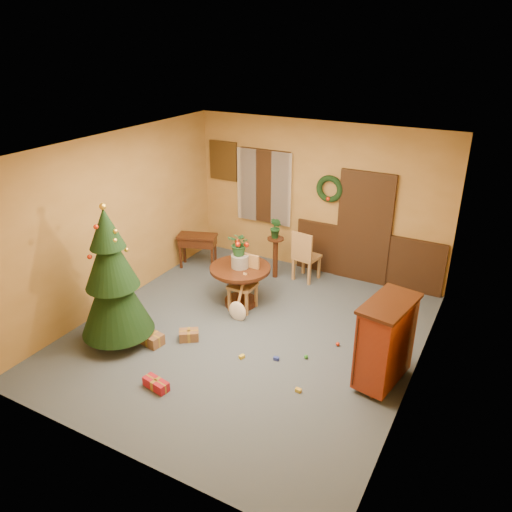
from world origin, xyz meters
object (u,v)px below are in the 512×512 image
Objects in this scene: dining_table at (240,278)px; christmas_tree at (112,280)px; writing_desk at (198,243)px; sideboard at (385,340)px; chair_near at (245,280)px.

dining_table is 2.21m from christmas_tree.
writing_desk is at bearing 99.49° from christmas_tree.
christmas_tree is 1.80× the size of sideboard.
sideboard is at bearing 14.06° from christmas_tree.
sideboard reaches higher than chair_near.
sideboard is (3.77, 0.94, -0.39)m from christmas_tree.
sideboard is at bearing -18.61° from chair_near.
christmas_tree is at bearing -119.32° from dining_table.
dining_table is 1.09× the size of chair_near.
christmas_tree is (-1.16, -1.82, 0.54)m from chair_near.
writing_desk is 4.62m from sideboard.
chair_near is 2.76m from sideboard.
sideboard is (4.24, -1.84, 0.15)m from writing_desk.
dining_table is 1.23× the size of writing_desk.
sideboard is (2.61, -0.88, 0.15)m from chair_near.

